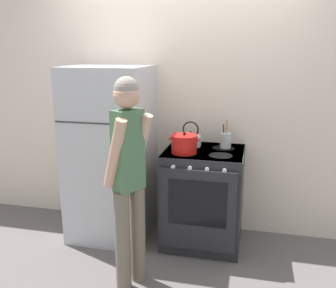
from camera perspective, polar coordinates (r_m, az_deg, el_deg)
The scene contains 8 objects.
ground_plane at distance 4.10m, azimuth 1.62°, elevation -11.89°, with size 14.00×14.00×0.00m, color #5B5654.
wall_back at distance 3.75m, azimuth 1.86°, elevation 6.09°, with size 10.00×0.06×2.55m.
refrigerator at distance 3.65m, azimuth -8.68°, elevation -1.44°, with size 0.74×0.73×1.66m.
stove_range at distance 3.55m, azimuth 5.31°, elevation -8.04°, with size 0.72×0.69×0.91m.
dutch_oven_pot at distance 3.31m, azimuth 2.49°, elevation 0.01°, with size 0.28×0.24×0.19m.
tea_kettle at distance 3.56m, azimuth 3.48°, elevation 0.77°, with size 0.25×0.20×0.24m.
utensil_jar at distance 3.53m, azimuth 8.77°, elevation 0.60°, with size 0.10×0.10×0.26m.
person at distance 2.78m, azimuth -6.00°, elevation -4.32°, with size 0.37×0.40×1.63m.
Camera 1 is at (0.74, -3.60, 1.82)m, focal length 40.00 mm.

